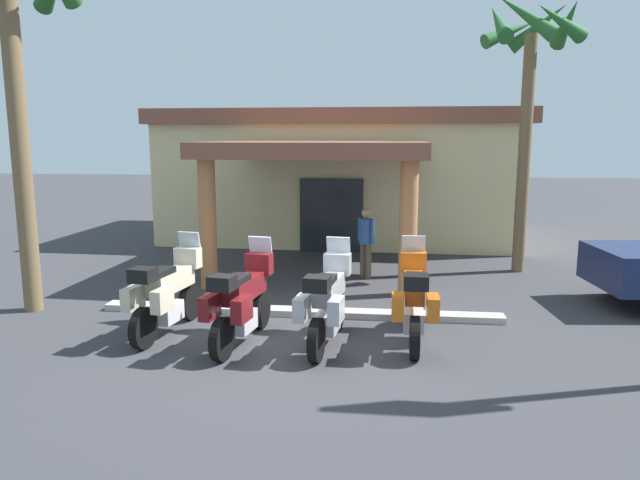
{
  "coord_description": "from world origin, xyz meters",
  "views": [
    {
      "loc": [
        1.6,
        -9.09,
        3.28
      ],
      "look_at": [
        0.24,
        2.67,
        1.2
      ],
      "focal_mm": 33.26,
      "sensor_mm": 36.0,
      "label": 1
    }
  ],
  "objects_px": {
    "motorcycle_cream": "(167,293)",
    "motorcycle_orange": "(414,300)",
    "palm_tree_roadside": "(10,34)",
    "motorcycle_maroon": "(241,301)",
    "motel_building": "(342,173)",
    "pedestrian": "(366,238)",
    "palm_tree_near_portico": "(530,63)",
    "motorcycle_silver": "(327,302)"
  },
  "relations": [
    {
      "from": "pedestrian",
      "to": "palm_tree_near_portico",
      "type": "relative_size",
      "value": 0.25
    },
    {
      "from": "motel_building",
      "to": "motorcycle_silver",
      "type": "height_order",
      "value": "motel_building"
    },
    {
      "from": "motorcycle_maroon",
      "to": "palm_tree_near_portico",
      "type": "relative_size",
      "value": 0.34
    },
    {
      "from": "motorcycle_silver",
      "to": "motorcycle_orange",
      "type": "relative_size",
      "value": 1.0
    },
    {
      "from": "motorcycle_silver",
      "to": "palm_tree_near_portico",
      "type": "distance_m",
      "value": 8.25
    },
    {
      "from": "motel_building",
      "to": "palm_tree_near_portico",
      "type": "xyz_separation_m",
      "value": [
        4.74,
        -4.83,
        2.88
      ]
    },
    {
      "from": "motorcycle_orange",
      "to": "motorcycle_cream",
      "type": "bearing_deg",
      "value": 91.27
    },
    {
      "from": "motel_building",
      "to": "motorcycle_cream",
      "type": "xyz_separation_m",
      "value": [
        -2.11,
        -10.32,
        -1.38
      ]
    },
    {
      "from": "motorcycle_cream",
      "to": "motel_building",
      "type": "bearing_deg",
      "value": -3.08
    },
    {
      "from": "motorcycle_cream",
      "to": "motorcycle_maroon",
      "type": "bearing_deg",
      "value": -95.73
    },
    {
      "from": "motel_building",
      "to": "motorcycle_silver",
      "type": "bearing_deg",
      "value": -85.19
    },
    {
      "from": "motorcycle_maroon",
      "to": "motorcycle_cream",
      "type": "bearing_deg",
      "value": 84.69
    },
    {
      "from": "palm_tree_near_portico",
      "to": "motorcycle_maroon",
      "type": "bearing_deg",
      "value": -133.25
    },
    {
      "from": "pedestrian",
      "to": "palm_tree_roadside",
      "type": "bearing_deg",
      "value": -16.7
    },
    {
      "from": "motorcycle_cream",
      "to": "motorcycle_silver",
      "type": "relative_size",
      "value": 1.0
    },
    {
      "from": "pedestrian",
      "to": "motorcycle_orange",
      "type": "bearing_deg",
      "value": 56.78
    },
    {
      "from": "motel_building",
      "to": "palm_tree_roadside",
      "type": "relative_size",
      "value": 1.65
    },
    {
      "from": "motel_building",
      "to": "palm_tree_near_portico",
      "type": "distance_m",
      "value": 7.35
    },
    {
      "from": "motorcycle_maroon",
      "to": "palm_tree_roadside",
      "type": "distance_m",
      "value": 6.35
    },
    {
      "from": "palm_tree_roadside",
      "to": "palm_tree_near_portico",
      "type": "xyz_separation_m",
      "value": [
        9.91,
        4.5,
        -0.11
      ]
    },
    {
      "from": "motel_building",
      "to": "motorcycle_silver",
      "type": "xyz_separation_m",
      "value": [
        0.61,
        -10.56,
        -1.38
      ]
    },
    {
      "from": "palm_tree_near_portico",
      "to": "motorcycle_cream",
      "type": "bearing_deg",
      "value": -141.27
    },
    {
      "from": "palm_tree_roadside",
      "to": "motorcycle_maroon",
      "type": "bearing_deg",
      "value": -16.92
    },
    {
      "from": "motorcycle_cream",
      "to": "motorcycle_orange",
      "type": "height_order",
      "value": "same"
    },
    {
      "from": "motel_building",
      "to": "motorcycle_orange",
      "type": "distance_m",
      "value": 10.55
    },
    {
      "from": "motorcycle_silver",
      "to": "palm_tree_near_portico",
      "type": "xyz_separation_m",
      "value": [
        4.14,
        5.73,
        4.25
      ]
    },
    {
      "from": "motorcycle_silver",
      "to": "palm_tree_roadside",
      "type": "xyz_separation_m",
      "value": [
        -5.77,
        1.23,
        4.36
      ]
    },
    {
      "from": "motorcycle_maroon",
      "to": "motorcycle_orange",
      "type": "distance_m",
      "value": 2.75
    },
    {
      "from": "motorcycle_silver",
      "to": "motorcycle_orange",
      "type": "bearing_deg",
      "value": -71.86
    },
    {
      "from": "motorcycle_cream",
      "to": "pedestrian",
      "type": "xyz_separation_m",
      "value": [
        3.14,
        4.39,
        0.25
      ]
    },
    {
      "from": "motel_building",
      "to": "pedestrian",
      "type": "height_order",
      "value": "motel_building"
    },
    {
      "from": "palm_tree_roadside",
      "to": "motorcycle_silver",
      "type": "bearing_deg",
      "value": -12.06
    },
    {
      "from": "motel_building",
      "to": "palm_tree_roadside",
      "type": "xyz_separation_m",
      "value": [
        -5.17,
        -9.32,
        2.98
      ]
    },
    {
      "from": "motorcycle_cream",
      "to": "palm_tree_roadside",
      "type": "relative_size",
      "value": 0.32
    },
    {
      "from": "pedestrian",
      "to": "palm_tree_near_portico",
      "type": "distance_m",
      "value": 5.57
    },
    {
      "from": "motel_building",
      "to": "palm_tree_near_portico",
      "type": "relative_size",
      "value": 1.75
    },
    {
      "from": "motorcycle_maroon",
      "to": "palm_tree_near_portico",
      "type": "distance_m",
      "value": 9.08
    },
    {
      "from": "motorcycle_orange",
      "to": "pedestrian",
      "type": "relative_size",
      "value": 1.35
    },
    {
      "from": "motorcycle_silver",
      "to": "palm_tree_roadside",
      "type": "relative_size",
      "value": 0.32
    },
    {
      "from": "motorcycle_cream",
      "to": "palm_tree_roadside",
      "type": "xyz_separation_m",
      "value": [
        -3.05,
        1.0,
        4.36
      ]
    },
    {
      "from": "pedestrian",
      "to": "palm_tree_near_portico",
      "type": "height_order",
      "value": "palm_tree_near_portico"
    },
    {
      "from": "motorcycle_cream",
      "to": "motorcycle_silver",
      "type": "xyz_separation_m",
      "value": [
        2.72,
        -0.24,
        0.0
      ]
    }
  ]
}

